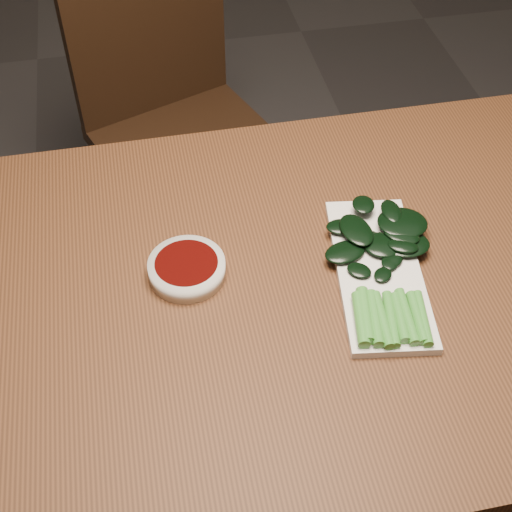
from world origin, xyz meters
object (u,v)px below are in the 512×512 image
Objects in this scene: table at (283,311)px; serving_plate at (378,272)px; chair_far at (176,116)px; sauce_bowl at (187,268)px; gai_lan at (385,264)px.

table is 0.17m from serving_plate.
serving_plate reaches higher than table.
sauce_bowl is at bearing -114.94° from chair_far.
sauce_bowl is 0.39× the size of gai_lan.
sauce_bowl is (-0.06, -0.78, 0.28)m from chair_far.
serving_plate is at bearing -5.64° from table.
chair_far reaches higher than table.
serving_plate is (0.24, -0.84, 0.27)m from chair_far.
table is 4.28× the size of serving_plate.
chair_far is (-0.09, 0.83, -0.19)m from table.
gai_lan reaches higher than table.
gai_lan is at bearing -5.90° from table.
table is 11.68× the size of sauce_bowl.
chair_far is 2.72× the size of serving_plate.
gai_lan is (0.24, -0.84, 0.29)m from chair_far.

